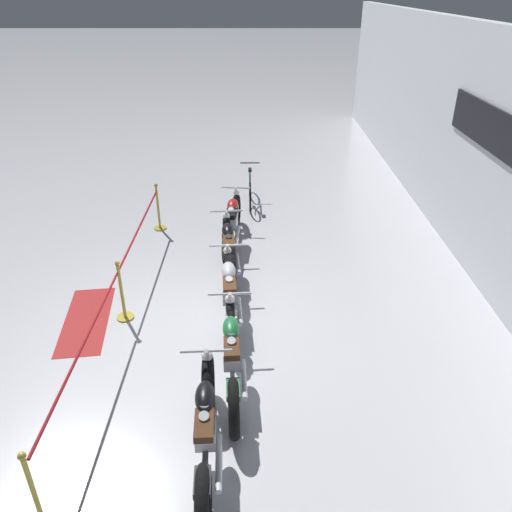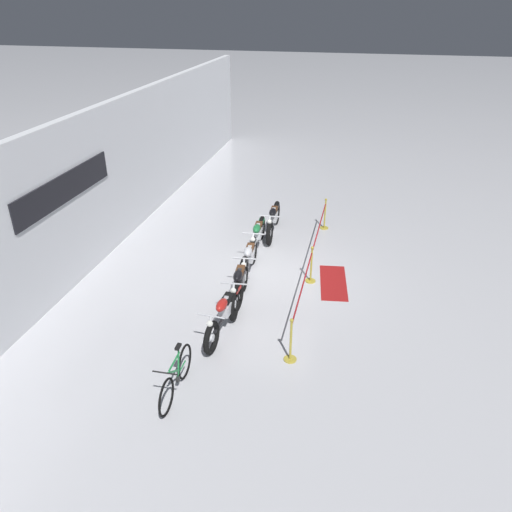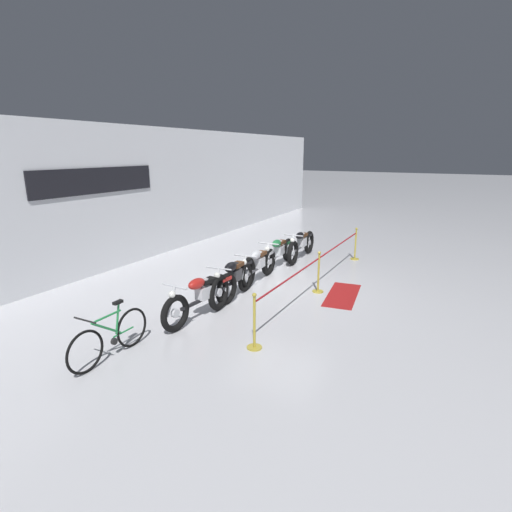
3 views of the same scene
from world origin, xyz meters
name	(u,v)px [view 1 (image 1 of 3)]	position (x,y,z in m)	size (l,w,h in m)	color
ground_plane	(191,320)	(0.00, 0.00, 0.00)	(120.00, 120.00, 0.00)	silver
motorcycle_red_0	(232,223)	(-2.72, 0.56, 0.47)	(2.43, 0.62, 0.95)	black
motorcycle_black_1	(229,252)	(-1.45, 0.55, 0.49)	(2.40, 0.62, 0.99)	black
motorcycle_silver_2	(230,293)	(-0.07, 0.63, 0.47)	(2.38, 0.62, 0.94)	black
motorcycle_green_3	(232,356)	(1.42, 0.73, 0.46)	(2.40, 0.62, 0.94)	black
motorcycle_black_4	(206,431)	(2.69, 0.50, 0.47)	(2.42, 0.62, 0.97)	black
bicycle	(250,188)	(-4.90, 0.91, 0.38)	(1.74, 0.48, 0.96)	black
stanchion_far_left	(136,247)	(-1.23, -1.08, 0.69)	(6.97, 0.28, 1.05)	gold
stanchion_mid_left	(123,299)	(-0.08, -1.08, 0.36)	(0.28, 0.28, 1.05)	gold
stanchion_mid_right	(37,502)	(3.46, -1.08, 0.36)	(0.28, 0.28, 1.05)	gold
floor_banner	(87,320)	(-0.01, -1.69, 0.00)	(1.86, 0.69, 0.01)	maroon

